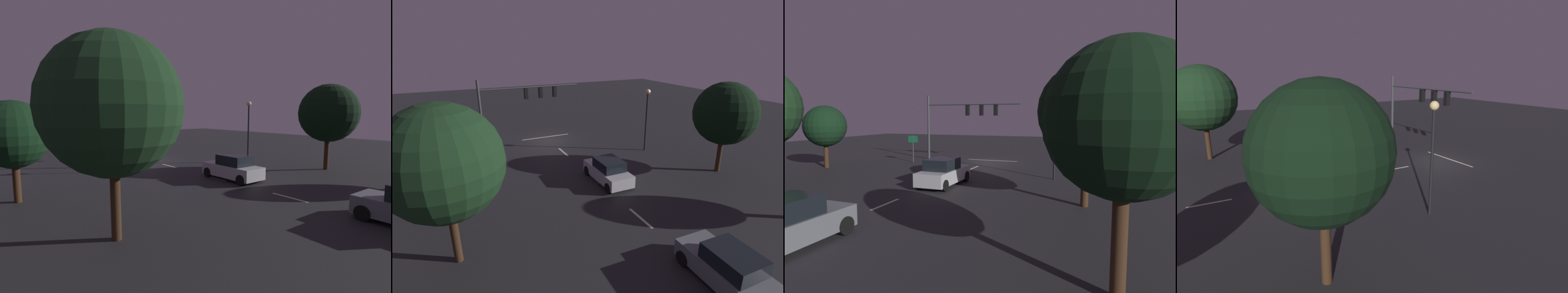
# 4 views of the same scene
# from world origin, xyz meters

# --- Properties ---
(ground_plane) EXTENTS (80.00, 80.00, 0.00)m
(ground_plane) POSITION_xyz_m (0.00, 0.00, 0.00)
(ground_plane) COLOR #232326
(traffic_signal_assembly) EXTENTS (9.45, 0.47, 6.33)m
(traffic_signal_assembly) POSITION_xyz_m (2.76, 0.14, 4.41)
(traffic_signal_assembly) COLOR #383A3D
(traffic_signal_assembly) RESTS_ON ground_plane
(lane_dash_far) EXTENTS (0.16, 2.20, 0.01)m
(lane_dash_far) POSITION_xyz_m (0.00, 4.00, 0.00)
(lane_dash_far) COLOR beige
(lane_dash_far) RESTS_ON ground_plane
(lane_dash_mid) EXTENTS (0.16, 2.20, 0.01)m
(lane_dash_mid) POSITION_xyz_m (0.00, 10.00, 0.00)
(lane_dash_mid) COLOR beige
(lane_dash_mid) RESTS_ON ground_plane
(lane_dash_near) EXTENTS (0.16, 2.20, 0.01)m
(lane_dash_near) POSITION_xyz_m (0.00, 16.00, 0.00)
(lane_dash_near) COLOR beige
(lane_dash_near) RESTS_ON ground_plane
(stop_bar) EXTENTS (5.00, 0.16, 0.01)m
(stop_bar) POSITION_xyz_m (0.00, -1.04, 0.00)
(stop_bar) COLOR beige
(stop_bar) RESTS_ON ground_plane
(car_approaching) EXTENTS (1.90, 4.37, 1.70)m
(car_approaching) POSITION_xyz_m (-0.68, 10.99, 0.80)
(car_approaching) COLOR #B7B7BC
(car_approaching) RESTS_ON ground_plane
(street_lamp_left_kerb) EXTENTS (0.44, 0.44, 5.58)m
(street_lamp_left_kerb) POSITION_xyz_m (-6.94, 6.73, 3.86)
(street_lamp_left_kerb) COLOR black
(street_lamp_left_kerb) RESTS_ON ground_plane
(route_sign) EXTENTS (0.90, 0.17, 2.53)m
(route_sign) POSITION_xyz_m (6.59, 2.66, 1.82)
(route_sign) COLOR #383A3D
(route_sign) RESTS_ON ground_plane
(tree_right_near) EXTENTS (5.00, 5.00, 7.31)m
(tree_right_near) POSITION_xyz_m (9.50, 15.28, 4.80)
(tree_right_near) COLOR #382314
(tree_right_near) RESTS_ON ground_plane
(tree_left_far) EXTENTS (4.58, 4.58, 6.82)m
(tree_left_far) POSITION_xyz_m (-9.17, 13.07, 4.51)
(tree_left_far) COLOR #382314
(tree_left_far) RESTS_ON ground_plane
(tree_right_far) EXTENTS (3.43, 3.43, 5.20)m
(tree_right_far) POSITION_xyz_m (11.70, 7.96, 3.47)
(tree_right_far) COLOR #382314
(tree_right_far) RESTS_ON ground_plane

